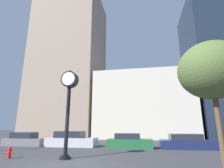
{
  "coord_description": "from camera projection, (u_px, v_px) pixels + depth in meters",
  "views": [
    {
      "loc": [
        3.76,
        -8.39,
        1.71
      ],
      "look_at": [
        0.23,
        10.8,
        6.62
      ],
      "focal_mm": 28.0,
      "sensor_mm": 36.0,
      "label": 1
    }
  ],
  "objects": [
    {
      "name": "street_clock",
      "position": [
        69.0,
        96.0,
        10.69
      ],
      "size": [
        1.02,
        0.66,
        5.28
      ],
      "color": "black",
      "rests_on": "ground_plane"
    },
    {
      "name": "car_silver",
      "position": [
        71.0,
        140.0,
        16.62
      ],
      "size": [
        4.7,
        1.99,
        1.4
      ],
      "rotation": [
        0.0,
        0.0,
        0.01
      ],
      "color": "#BCBCC1",
      "rests_on": "ground_plane"
    },
    {
      "name": "fire_hydrant_near",
      "position": [
        10.0,
        152.0,
        10.08
      ],
      "size": [
        0.46,
        0.2,
        0.66
      ],
      "color": "red",
      "rests_on": "ground_plane"
    },
    {
      "name": "car_grey",
      "position": [
        25.0,
        140.0,
        17.48
      ],
      "size": [
        4.06,
        1.97,
        1.28
      ],
      "rotation": [
        0.0,
        0.0,
        0.05
      ],
      "color": "slate",
      "rests_on": "ground_plane"
    },
    {
      "name": "ground_plane",
      "position": [
        66.0,
        165.0,
        8.24
      ],
      "size": [
        200.0,
        200.0,
        0.0
      ],
      "primitive_type": "plane",
      "color": "#38383D"
    },
    {
      "name": "building_storefront_row",
      "position": [
        143.0,
        107.0,
        31.81
      ],
      "size": [
        15.91,
        12.0,
        10.83
      ],
      "color": "beige",
      "rests_on": "ground_plane"
    },
    {
      "name": "car_navy",
      "position": [
        188.0,
        142.0,
        14.71
      ],
      "size": [
        4.63,
        1.93,
        1.22
      ],
      "rotation": [
        0.0,
        0.0,
        0.02
      ],
      "color": "#19234C",
      "rests_on": "ground_plane"
    },
    {
      "name": "building_tall_tower",
      "position": [
        70.0,
        63.0,
        36.72
      ],
      "size": [
        12.59,
        12.0,
        29.81
      ],
      "color": "gray",
      "rests_on": "ground_plane"
    },
    {
      "name": "car_green",
      "position": [
        130.0,
        142.0,
        15.31
      ],
      "size": [
        3.92,
        1.84,
        1.25
      ],
      "rotation": [
        0.0,
        0.0,
        0.01
      ],
      "color": "#236038",
      "rests_on": "ground_plane"
    },
    {
      "name": "bare_tree",
      "position": [
        211.0,
        71.0,
        8.55
      ],
      "size": [
        3.15,
        3.15,
        5.87
      ],
      "color": "brown",
      "rests_on": "ground_plane"
    }
  ]
}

